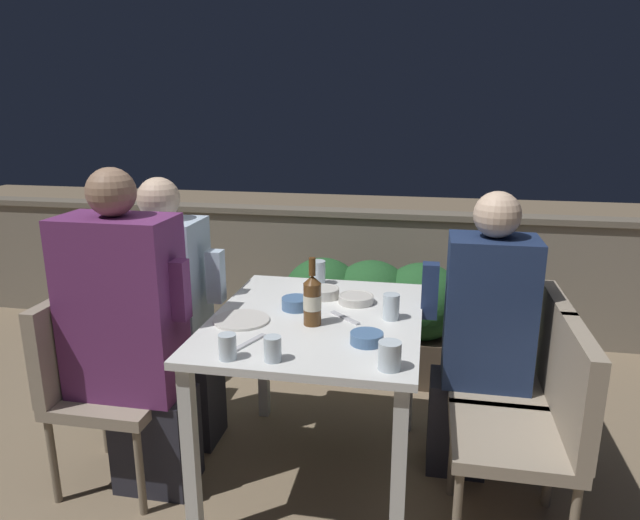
% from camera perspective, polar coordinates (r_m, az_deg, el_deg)
% --- Properties ---
extents(ground_plane, '(16.00, 16.00, 0.00)m').
position_cam_1_polar(ground_plane, '(2.71, -0.33, -20.82)').
color(ground_plane, '#847056').
extents(parapet_wall, '(9.00, 0.18, 0.89)m').
position_cam_1_polar(parapet_wall, '(4.06, 4.36, -1.13)').
color(parapet_wall, gray).
rests_on(parapet_wall, ground_plane).
extents(dining_table, '(0.85, 1.03, 0.76)m').
position_cam_1_polar(dining_table, '(2.38, -0.35, -7.88)').
color(dining_table, white).
rests_on(dining_table, ground_plane).
extents(planter_hedge, '(1.07, 0.47, 0.71)m').
position_cam_1_polar(planter_hedge, '(3.43, 5.12, -5.26)').
color(planter_hedge, brown).
rests_on(planter_hedge, ground_plane).
extents(chair_left_near, '(0.45, 0.44, 0.84)m').
position_cam_1_polar(chair_left_near, '(2.63, -21.75, -10.37)').
color(chair_left_near, gray).
rests_on(chair_left_near, ground_plane).
extents(person_purple_stripe, '(0.51, 0.26, 1.37)m').
position_cam_1_polar(person_purple_stripe, '(2.47, -18.34, -7.24)').
color(person_purple_stripe, '#282833').
rests_on(person_purple_stripe, ground_plane).
extents(chair_left_far, '(0.45, 0.44, 0.84)m').
position_cam_1_polar(chair_left_far, '(2.90, -17.80, -7.55)').
color(chair_left_far, gray).
rests_on(chair_left_far, ground_plane).
extents(person_blue_shirt, '(0.47, 0.26, 1.29)m').
position_cam_1_polar(person_blue_shirt, '(2.77, -14.47, -5.21)').
color(person_blue_shirt, '#282833').
rests_on(person_blue_shirt, ground_plane).
extents(chair_right_near, '(0.45, 0.44, 0.84)m').
position_cam_1_polar(chair_right_near, '(2.28, 21.30, -14.57)').
color(chair_right_near, gray).
rests_on(chair_right_near, ground_plane).
extents(chair_right_far, '(0.45, 0.44, 0.84)m').
position_cam_1_polar(chair_right_far, '(2.63, 19.78, -10.19)').
color(chair_right_far, gray).
rests_on(chair_right_far, ground_plane).
extents(person_navy_jumper, '(0.47, 0.26, 1.26)m').
position_cam_1_polar(person_navy_jumper, '(2.55, 15.67, -7.36)').
color(person_navy_jumper, '#282833').
rests_on(person_navy_jumper, ground_plane).
extents(beer_bottle, '(0.07, 0.07, 0.27)m').
position_cam_1_polar(beer_bottle, '(2.23, -0.82, -3.95)').
color(beer_bottle, brown).
rests_on(beer_bottle, dining_table).
extents(plate_0, '(0.23, 0.23, 0.01)m').
position_cam_1_polar(plate_0, '(2.32, -7.88, -5.96)').
color(plate_0, silver).
rests_on(plate_0, dining_table).
extents(bowl_0, '(0.14, 0.14, 0.04)m').
position_cam_1_polar(bowl_0, '(2.56, 0.40, -3.21)').
color(bowl_0, beige).
rests_on(bowl_0, dining_table).
extents(bowl_1, '(0.12, 0.12, 0.04)m').
position_cam_1_polar(bowl_1, '(2.09, 4.70, -7.71)').
color(bowl_1, '#4C709E').
rests_on(bowl_1, dining_table).
extents(bowl_2, '(0.15, 0.15, 0.04)m').
position_cam_1_polar(bowl_2, '(2.50, 3.64, -3.85)').
color(bowl_2, beige).
rests_on(bowl_2, dining_table).
extents(bowl_3, '(0.12, 0.12, 0.05)m').
position_cam_1_polar(bowl_3, '(2.42, -2.41, -4.28)').
color(bowl_3, '#4C709E').
rests_on(bowl_3, dining_table).
extents(glass_cup_0, '(0.07, 0.07, 0.12)m').
position_cam_1_polar(glass_cup_0, '(2.73, -0.23, -1.28)').
color(glass_cup_0, silver).
rests_on(glass_cup_0, dining_table).
extents(glass_cup_1, '(0.06, 0.06, 0.09)m').
position_cam_1_polar(glass_cup_1, '(1.98, -9.23, -8.55)').
color(glass_cup_1, silver).
rests_on(glass_cup_1, dining_table).
extents(glass_cup_2, '(0.06, 0.06, 0.09)m').
position_cam_1_polar(glass_cup_2, '(1.95, -4.76, -8.84)').
color(glass_cup_2, silver).
rests_on(glass_cup_2, dining_table).
extents(glass_cup_3, '(0.08, 0.08, 0.09)m').
position_cam_1_polar(glass_cup_3, '(1.90, 6.98, -9.47)').
color(glass_cup_3, silver).
rests_on(glass_cup_3, dining_table).
extents(glass_cup_4, '(0.07, 0.07, 0.11)m').
position_cam_1_polar(glass_cup_4, '(2.32, 7.12, -4.66)').
color(glass_cup_4, silver).
rests_on(glass_cup_4, dining_table).
extents(fork_0, '(0.14, 0.13, 0.01)m').
position_cam_1_polar(fork_0, '(2.32, 2.50, -5.82)').
color(fork_0, silver).
rests_on(fork_0, dining_table).
extents(fork_1, '(0.08, 0.17, 0.01)m').
position_cam_1_polar(fork_1, '(2.11, -7.09, -8.17)').
color(fork_1, silver).
rests_on(fork_1, dining_table).
extents(potted_plant, '(0.36, 0.36, 0.70)m').
position_cam_1_polar(potted_plant, '(3.39, -17.26, -5.48)').
color(potted_plant, '#B2A899').
rests_on(potted_plant, ground_plane).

